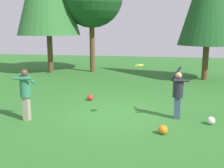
% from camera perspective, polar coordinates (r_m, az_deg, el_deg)
% --- Properties ---
extents(ground_plane, '(40.00, 40.00, 0.00)m').
position_cam_1_polar(ground_plane, '(9.73, 1.43, -6.27)').
color(ground_plane, '#2D6B28').
extents(person_thrower, '(0.61, 0.62, 1.73)m').
position_cam_1_polar(person_thrower, '(9.30, 13.57, -1.49)').
color(person_thrower, '#38476B').
rests_on(person_thrower, ground_plane).
extents(person_catcher, '(0.63, 0.56, 1.69)m').
position_cam_1_polar(person_catcher, '(9.28, -17.56, -1.28)').
color(person_catcher, gray).
rests_on(person_catcher, ground_plane).
extents(frisbee, '(0.34, 0.34, 0.06)m').
position_cam_1_polar(frisbee, '(8.62, 5.68, 3.90)').
color(frisbee, yellow).
extents(ball_orange, '(0.27, 0.27, 0.27)m').
position_cam_1_polar(ball_orange, '(8.06, 10.56, -9.31)').
color(ball_orange, orange).
rests_on(ball_orange, ground_plane).
extents(ball_red, '(0.25, 0.25, 0.25)m').
position_cam_1_polar(ball_red, '(11.52, -4.58, -2.81)').
color(ball_red, red).
rests_on(ball_red, ground_plane).
extents(ball_white, '(0.25, 0.25, 0.25)m').
position_cam_1_polar(ball_white, '(9.23, 19.91, -7.16)').
color(ball_white, white).
rests_on(ball_white, ground_plane).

